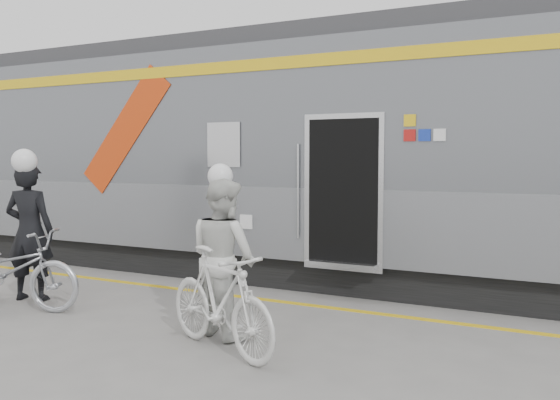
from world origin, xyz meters
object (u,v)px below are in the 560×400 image
Objects in this scene: man at (30,232)px; bicycle_left at (7,270)px; bicycle_right at (220,301)px; woman at (224,257)px.

man is 0.95× the size of bicycle_left.
man is at bearing 102.40° from bicycle_right.
bicycle_right is at bearing -109.85° from bicycle_left.
bicycle_left is at bearing 92.70° from man.
bicycle_right is at bearing 141.88° from woman.
man is 1.08× the size of bicycle_right.
man is at bearing 20.63° from woman.
bicycle_right reaches higher than bicycle_left.
bicycle_left is 1.13× the size of bicycle_right.
bicycle_left is 3.22m from woman.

